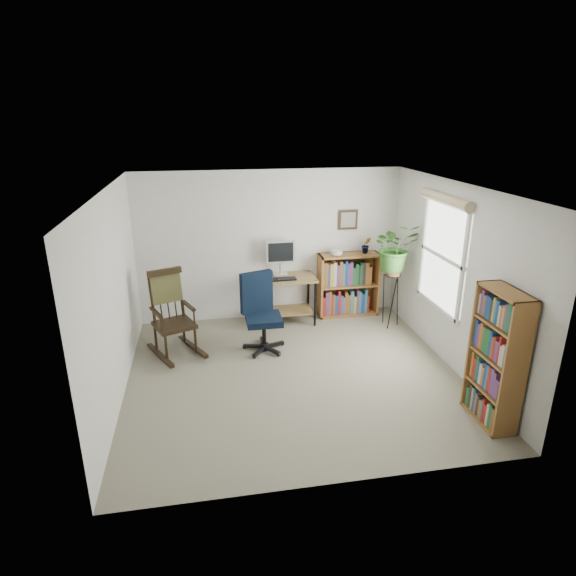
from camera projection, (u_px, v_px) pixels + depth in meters
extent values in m
cube|color=gray|center=(293.00, 374.00, 6.24)|extent=(4.20, 4.00, 0.00)
cube|color=silver|center=(294.00, 187.00, 5.43)|extent=(4.20, 4.00, 0.00)
cube|color=silver|center=(270.00, 246.00, 7.68)|extent=(4.20, 0.00, 2.40)
cube|color=silver|center=(339.00, 367.00, 3.98)|extent=(4.20, 0.00, 2.40)
cube|color=silver|center=(113.00, 298.00, 5.48)|extent=(0.00, 4.00, 2.40)
cube|color=silver|center=(454.00, 278.00, 6.18)|extent=(0.00, 4.00, 2.40)
cube|color=black|center=(283.00, 279.00, 7.46)|extent=(0.40, 0.15, 0.02)
imported|color=#336D26|center=(397.00, 224.00, 7.14)|extent=(1.69, 1.88, 1.46)
imported|color=#336D26|center=(366.00, 250.00, 7.82)|extent=(0.13, 0.24, 0.11)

